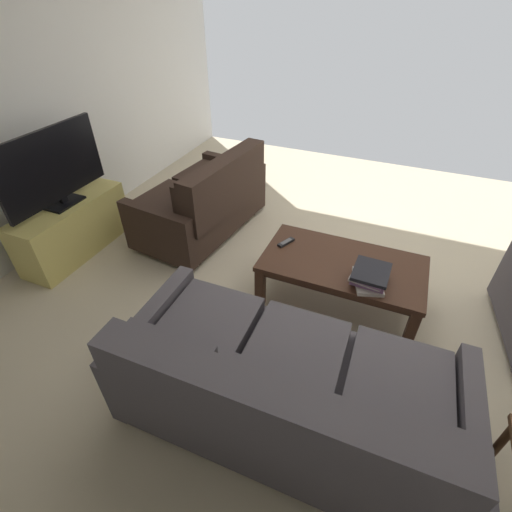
# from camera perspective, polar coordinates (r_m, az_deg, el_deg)

# --- Properties ---
(ground_plane) EXTENTS (5.83, 5.59, 0.01)m
(ground_plane) POSITION_cam_1_polar(r_m,az_deg,el_deg) (3.33, 14.10, -3.92)
(ground_plane) COLOR beige
(wall_right) EXTENTS (0.12, 5.59, 2.56)m
(wall_right) POSITION_cam_1_polar(r_m,az_deg,el_deg) (4.11, -29.32, 21.11)
(wall_right) COLOR white
(wall_right) RESTS_ON ground
(sofa_main) EXTENTS (1.87, 0.93, 0.81)m
(sofa_main) POSITION_cam_1_polar(r_m,az_deg,el_deg) (2.12, 4.39, -20.34)
(sofa_main) COLOR black
(sofa_main) RESTS_ON ground
(loveseat_near) EXTENTS (0.93, 1.46, 0.84)m
(loveseat_near) POSITION_cam_1_polar(r_m,az_deg,el_deg) (3.73, -7.93, 8.56)
(loveseat_near) COLOR black
(loveseat_near) RESTS_ON ground
(coffee_table) EXTENTS (1.22, 0.66, 0.40)m
(coffee_table) POSITION_cam_1_polar(r_m,az_deg,el_deg) (2.90, 13.30, -1.85)
(coffee_table) COLOR #3D2316
(coffee_table) RESTS_ON ground
(tv_stand) EXTENTS (0.37, 1.09, 0.52)m
(tv_stand) POSITION_cam_1_polar(r_m,az_deg,el_deg) (3.84, -26.64, 3.92)
(tv_stand) COLOR #D8C666
(tv_stand) RESTS_ON ground
(flat_tv) EXTENTS (0.20, 1.03, 0.66)m
(flat_tv) POSITION_cam_1_polar(r_m,az_deg,el_deg) (3.59, -29.29, 11.93)
(flat_tv) COLOR black
(flat_tv) RESTS_ON tv_stand
(book_stack) EXTENTS (0.27, 0.33, 0.12)m
(book_stack) POSITION_cam_1_polar(r_m,az_deg,el_deg) (2.68, 17.35, -3.02)
(book_stack) COLOR silver
(book_stack) RESTS_ON coffee_table
(tv_remote) EXTENTS (0.11, 0.16, 0.02)m
(tv_remote) POSITION_cam_1_polar(r_m,az_deg,el_deg) (2.99, 4.72, 2.14)
(tv_remote) COLOR black
(tv_remote) RESTS_ON coffee_table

